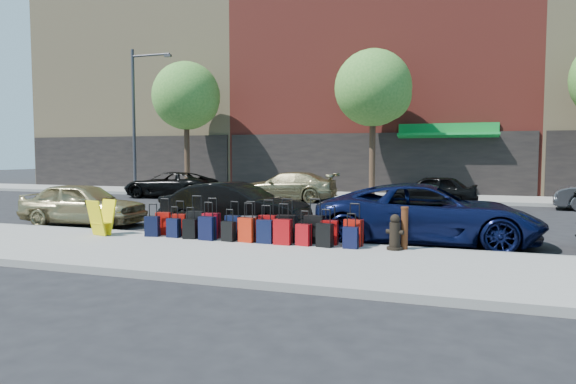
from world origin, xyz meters
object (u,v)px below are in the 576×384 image
at_px(fire_hydrant, 395,233).
at_px(car_near_0, 83,204).
at_px(tree_left, 188,98).
at_px(streetlight, 137,112).
at_px(suitcase_front_5, 250,228).
at_px(display_rack, 102,218).
at_px(tree_center, 376,90).
at_px(car_far_1, 287,187).
at_px(car_near_1, 236,208).
at_px(car_far_2, 430,190).
at_px(car_far_0, 170,185).
at_px(bollard, 404,227).
at_px(car_near_2, 428,214).

xyz_separation_m(fire_hydrant, car_near_0, (-9.88, 1.86, 0.17)).
relative_size(tree_left, fire_hydrant, 9.38).
bearing_deg(streetlight, suitcase_front_5, -46.77).
bearing_deg(display_rack, fire_hydrant, 17.91).
relative_size(tree_center, car_far_1, 1.51).
bearing_deg(car_near_1, car_far_2, -23.73).
relative_size(tree_center, car_near_0, 1.84).
distance_m(streetlight, car_far_0, 5.55).
relative_size(streetlight, fire_hydrant, 10.32).
xyz_separation_m(car_near_1, car_far_0, (-8.19, 9.73, -0.04)).
distance_m(fire_hydrant, bollard, 0.25).
bearing_deg(car_near_2, car_far_2, -0.61).
bearing_deg(car_far_1, display_rack, -5.54).
height_order(suitcase_front_5, car_near_1, car_near_1).
bearing_deg(car_near_0, car_near_1, -91.83).
relative_size(fire_hydrant, car_far_2, 0.20).
bearing_deg(fire_hydrant, car_near_1, 170.87).
bearing_deg(car_near_2, bollard, 164.54).
bearing_deg(streetlight, car_far_1, -10.71).
relative_size(suitcase_front_5, fire_hydrant, 1.21).
xyz_separation_m(bollard, car_near_0, (-10.07, 1.76, 0.04)).
distance_m(display_rack, car_far_0, 13.44).
distance_m(bollard, car_near_0, 10.22).
bearing_deg(tree_center, fire_hydrant, -78.96).
bearing_deg(suitcase_front_5, car_near_1, 121.67).
xyz_separation_m(bollard, car_far_2, (-0.16, 11.67, 0.04)).
bearing_deg(suitcase_front_5, display_rack, -172.92).
distance_m(car_far_0, car_far_2, 12.98).
xyz_separation_m(streetlight, car_near_0, (6.38, -11.90, -3.99)).
height_order(bollard, display_rack, bollard).
relative_size(tree_left, streetlight, 0.91).
bearing_deg(fire_hydrant, car_near_0, -176.03).
relative_size(car_near_0, car_near_1, 0.92).
bearing_deg(fire_hydrant, car_far_2, 104.50).
relative_size(streetlight, car_near_0, 2.02).
distance_m(streetlight, suitcase_front_5, 19.11).
relative_size(streetlight, car_far_0, 1.67).
xyz_separation_m(tree_left, car_near_0, (3.44, -12.60, -4.74)).
bearing_deg(suitcase_front_5, car_near_0, 163.62).
bearing_deg(car_near_1, tree_center, -6.29).
height_order(car_near_0, car_far_0, car_near_0).
distance_m(bollard, display_rack, 7.57).
bearing_deg(fire_hydrant, car_near_2, 87.93).
bearing_deg(suitcase_front_5, streetlight, 131.60).
bearing_deg(tree_center, bollard, -78.15).
bearing_deg(car_near_0, suitcase_front_5, -109.15).
distance_m(display_rack, car_far_1, 12.37).
relative_size(tree_left, car_far_1, 1.51).
height_order(tree_left, car_far_1, tree_left).
bearing_deg(tree_center, streetlight, -177.02).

